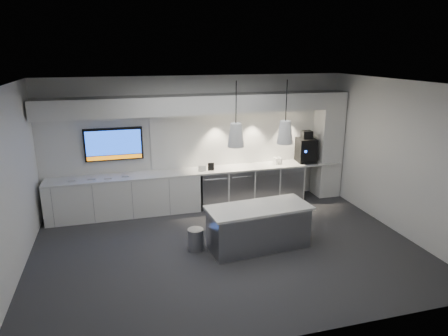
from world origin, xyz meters
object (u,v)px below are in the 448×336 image
object	(u,v)px
island	(258,227)
bin	(196,240)
wall_tv	(114,144)
coffee_machine	(306,149)

from	to	relation	value
island	bin	size ratio (longest dim) A/B	4.77
island	wall_tv	bearing A→B (deg)	129.80
bin	wall_tv	bearing A→B (deg)	119.76
bin	coffee_machine	world-z (taller)	coffee_machine
bin	island	bearing A→B (deg)	-9.67
wall_tv	island	xyz separation A→B (m)	(2.47, -2.51, -1.15)
bin	coffee_machine	size ratio (longest dim) A/B	0.53
island	coffee_machine	world-z (taller)	coffee_machine
wall_tv	island	bearing A→B (deg)	-45.50
wall_tv	coffee_machine	bearing A→B (deg)	-3.12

